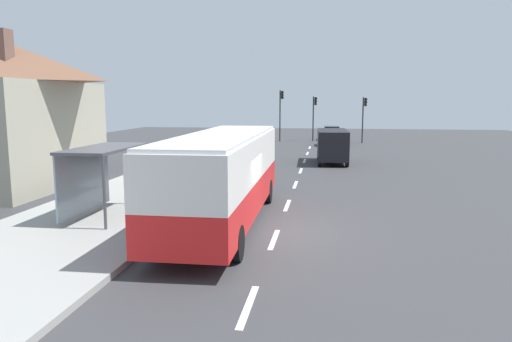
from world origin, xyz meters
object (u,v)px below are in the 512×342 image
at_px(recycling_bin_red, 171,195).
at_px(traffic_light_median, 314,111).
at_px(sedan_far, 332,137).
at_px(traffic_light_far_side, 281,108).
at_px(recycling_bin_yellow, 165,199).
at_px(bus, 223,173).
at_px(white_van, 332,144).
at_px(recycling_bin_orange, 181,189).
at_px(sedan_near, 332,133).
at_px(traffic_light_near_side, 364,112).
at_px(bus_shelter, 97,163).
at_px(recycling_bin_blue, 176,192).

relative_size(recycling_bin_red, traffic_light_median, 0.20).
relative_size(sedan_far, traffic_light_far_side, 0.82).
bearing_deg(recycling_bin_yellow, bus, -21.25).
xyz_separation_m(white_van, traffic_light_median, (-1.80, 18.23, 1.84)).
xyz_separation_m(sedan_far, recycling_bin_orange, (-6.50, -27.99, -0.14)).
bearing_deg(sedan_near, traffic_light_near_side, -45.70).
bearing_deg(bus_shelter, traffic_light_near_side, 70.77).
relative_size(sedan_near, recycling_bin_orange, 4.67).
bearing_deg(recycling_bin_red, bus_shelter, -144.97).
distance_m(recycling_bin_blue, traffic_light_near_side, 33.44).
relative_size(bus, recycling_bin_yellow, 11.62).
distance_m(sedan_near, traffic_light_near_side, 5.14).
xyz_separation_m(bus, traffic_light_median, (2.11, 35.88, 1.34)).
xyz_separation_m(recycling_bin_red, recycling_bin_orange, (0.00, 1.40, 0.00)).
bearing_deg(sedan_near, bus_shelter, -103.10).
distance_m(recycling_bin_orange, traffic_light_near_side, 32.78).
bearing_deg(sedan_near, bus, -96.10).
height_order(bus, sedan_far, bus).
height_order(recycling_bin_red, bus_shelter, bus_shelter).
relative_size(traffic_light_near_side, traffic_light_median, 0.98).
bearing_deg(recycling_bin_blue, bus_shelter, -134.50).
xyz_separation_m(recycling_bin_yellow, recycling_bin_red, (0.00, 0.70, 0.00)).
relative_size(white_van, recycling_bin_red, 5.54).
relative_size(traffic_light_median, bus_shelter, 1.19).
distance_m(recycling_bin_yellow, bus_shelter, 2.77).
bearing_deg(traffic_light_far_side, sedan_near, 24.66).
bearing_deg(recycling_bin_red, traffic_light_median, 82.34).
distance_m(sedan_near, traffic_light_median, 3.48).
distance_m(recycling_bin_yellow, traffic_light_near_side, 34.78).
distance_m(bus, recycling_bin_yellow, 2.92).
height_order(bus, recycling_bin_blue, bus).
bearing_deg(recycling_bin_blue, white_van, 67.27).
relative_size(recycling_bin_blue, recycling_bin_orange, 1.00).
bearing_deg(recycling_bin_blue, recycling_bin_yellow, -90.00).
distance_m(sedan_near, recycling_bin_yellow, 37.16).
relative_size(recycling_bin_yellow, recycling_bin_orange, 1.00).
bearing_deg(recycling_bin_blue, sedan_far, 77.24).
bearing_deg(recycling_bin_red, traffic_light_near_side, 73.43).
height_order(sedan_far, traffic_light_far_side, traffic_light_far_side).
bearing_deg(sedan_near, recycling_bin_blue, -100.47).
xyz_separation_m(traffic_light_far_side, traffic_light_median, (3.51, 0.80, -0.39)).
relative_size(recycling_bin_orange, traffic_light_near_side, 0.20).
bearing_deg(sedan_near, recycling_bin_yellow, -100.07).
xyz_separation_m(sedan_near, recycling_bin_orange, (-6.50, -34.49, -0.14)).
distance_m(recycling_bin_red, traffic_light_median, 34.61).
xyz_separation_m(recycling_bin_orange, bus_shelter, (-2.21, -2.95, 1.44)).
bearing_deg(traffic_light_near_side, recycling_bin_yellow, -106.24).
relative_size(sedan_far, bus_shelter, 1.12).
height_order(recycling_bin_blue, bus_shelter, bus_shelter).
distance_m(sedan_near, recycling_bin_orange, 35.10).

